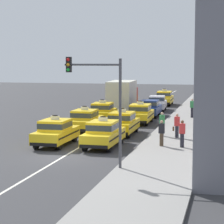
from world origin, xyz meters
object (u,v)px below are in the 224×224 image
(taxi_right_third, at_px, (140,113))
(traffic_light_pole, at_px, (101,93))
(pedestrian_far_corner, at_px, (162,124))
(taxi_right_sixth, at_px, (164,98))
(taxi_left_nearest, at_px, (56,132))
(pedestrian_trailing, at_px, (182,134))
(pedestrian_mid_block, at_px, (162,133))
(pedestrian_by_storefront, at_px, (177,126))
(box_truck_left_fourth, at_px, (123,95))
(taxi_right_nearest, at_px, (103,133))
(taxi_left_third, at_px, (103,112))
(sedan_right_fourth, at_px, (150,108))
(sedan_right_fifth, at_px, (157,103))
(taxi_right_second, at_px, (122,123))
(taxi_left_second, at_px, (85,120))
(pedestrian_near_crosswalk, at_px, (192,108))

(taxi_right_third, relative_size, traffic_light_pole, 0.83)
(pedestrian_far_corner, bearing_deg, taxi_right_sixth, 96.95)
(taxi_left_nearest, relative_size, pedestrian_trailing, 2.76)
(pedestrian_mid_block, bearing_deg, traffic_light_pole, -107.92)
(pedestrian_by_storefront, bearing_deg, taxi_left_nearest, -151.26)
(box_truck_left_fourth, xyz_separation_m, taxi_right_nearest, (2.97, -19.59, -0.90))
(taxi_left_third, height_order, pedestrian_far_corner, taxi_left_third)
(sedan_right_fourth, bearing_deg, taxi_right_sixth, 90.66)
(taxi_left_nearest, height_order, box_truck_left_fourth, box_truck_left_fourth)
(taxi_left_third, bearing_deg, pedestrian_trailing, -55.96)
(taxi_right_sixth, relative_size, traffic_light_pole, 0.82)
(taxi_left_nearest, distance_m, traffic_light_pole, 8.13)
(sedan_right_fifth, bearing_deg, taxi_right_second, -90.22)
(taxi_right_second, relative_size, pedestrian_mid_block, 2.86)
(box_truck_left_fourth, bearing_deg, taxi_right_second, -78.09)
(taxi_left_nearest, height_order, pedestrian_by_storefront, taxi_left_nearest)
(taxi_left_nearest, height_order, taxi_right_second, same)
(box_truck_left_fourth, xyz_separation_m, traffic_light_pole, (4.40, -25.67, 2.04))
(taxi_right_nearest, height_order, sedan_right_fifth, taxi_right_nearest)
(taxi_left_second, relative_size, pedestrian_by_storefront, 2.79)
(taxi_left_nearest, relative_size, pedestrian_far_corner, 2.74)
(taxi_right_second, height_order, sedan_right_fifth, taxi_right_second)
(taxi_right_nearest, distance_m, taxi_right_second, 5.26)
(box_truck_left_fourth, xyz_separation_m, sedan_right_fifth, (3.09, 2.90, -0.93))
(sedan_right_fourth, bearing_deg, pedestrian_mid_block, -78.51)
(sedan_right_fourth, bearing_deg, pedestrian_trailing, -74.47)
(taxi_left_nearest, bearing_deg, taxi_left_third, 90.40)
(taxi_left_second, relative_size, traffic_light_pole, 0.82)
(box_truck_left_fourth, relative_size, traffic_light_pole, 1.26)
(box_truck_left_fourth, relative_size, pedestrian_trailing, 4.26)
(taxi_left_third, relative_size, taxi_right_second, 1.01)
(taxi_right_sixth, xyz_separation_m, pedestrian_near_crosswalk, (4.19, -13.03, 0.15))
(pedestrian_near_crosswalk, bearing_deg, taxi_right_sixth, 107.85)
(sedan_right_fourth, relative_size, sedan_right_fifth, 0.99)
(taxi_right_second, distance_m, pedestrian_trailing, 6.87)
(taxi_left_second, xyz_separation_m, taxi_left_third, (-0.21, 6.10, 0.00))
(sedan_right_fourth, xyz_separation_m, pedestrian_far_corner, (2.83, -12.45, 0.15))
(box_truck_left_fourth, height_order, pedestrian_by_storefront, box_truck_left_fourth)
(box_truck_left_fourth, bearing_deg, pedestrian_by_storefront, -65.58)
(sedan_right_fourth, distance_m, pedestrian_near_crosswalk, 4.20)
(taxi_left_second, xyz_separation_m, pedestrian_trailing, (7.83, -5.80, 0.11))
(pedestrian_far_corner, bearing_deg, pedestrian_near_crosswalk, 83.86)
(pedestrian_by_storefront, height_order, pedestrian_far_corner, pedestrian_far_corner)
(taxi_left_nearest, relative_size, pedestrian_by_storefront, 2.79)
(taxi_right_second, bearing_deg, taxi_right_sixth, 89.93)
(taxi_right_nearest, bearing_deg, pedestrian_near_crosswalk, 74.85)
(taxi_right_third, xyz_separation_m, pedestrian_trailing, (4.59, -11.33, 0.11))
(taxi_left_nearest, height_order, taxi_left_third, same)
(taxi_right_sixth, distance_m, pedestrian_by_storefront, 25.21)
(taxi_left_second, height_order, pedestrian_mid_block, taxi_left_second)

